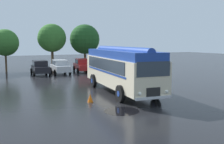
% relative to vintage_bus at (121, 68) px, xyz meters
% --- Properties ---
extents(ground_plane, '(120.00, 120.00, 0.00)m').
position_rel_vintage_bus_xyz_m(ground_plane, '(0.63, -0.70, -1.89)').
color(ground_plane, black).
extents(vintage_bus, '(3.53, 10.30, 3.49)m').
position_rel_vintage_bus_xyz_m(vintage_bus, '(0.00, 0.00, 0.00)').
color(vintage_bus, beige).
rests_on(vintage_bus, ground).
extents(car_near_left, '(2.12, 4.28, 1.66)m').
position_rel_vintage_bus_xyz_m(car_near_left, '(-3.44, 13.75, -1.05)').
color(car_near_left, black).
rests_on(car_near_left, ground).
extents(car_mid_left, '(2.12, 4.28, 1.66)m').
position_rel_vintage_bus_xyz_m(car_mid_left, '(-1.04, 13.81, -1.05)').
color(car_mid_left, '#B7BABF').
rests_on(car_mid_left, ground).
extents(car_mid_right, '(2.35, 4.38, 1.66)m').
position_rel_vintage_bus_xyz_m(car_mid_right, '(2.04, 14.35, -1.05)').
color(car_mid_right, maroon).
rests_on(car_mid_right, ground).
extents(car_far_right, '(2.15, 4.29, 1.66)m').
position_rel_vintage_bus_xyz_m(car_far_right, '(4.55, 14.71, -1.05)').
color(car_far_right, '#4C5156').
rests_on(car_far_right, ground).
extents(box_van, '(2.64, 5.89, 2.50)m').
position_rel_vintage_bus_xyz_m(box_van, '(7.77, 15.20, -0.53)').
color(box_van, '#B2B7BC').
rests_on(box_van, ground).
extents(tree_left_of_centre, '(3.46, 3.46, 5.48)m').
position_rel_vintage_bus_xyz_m(tree_left_of_centre, '(-6.71, 18.86, 1.81)').
color(tree_left_of_centre, '#4C3823').
rests_on(tree_left_of_centre, ground).
extents(tree_centre, '(3.96, 3.91, 6.34)m').
position_rel_vintage_bus_xyz_m(tree_centre, '(-0.86, 19.08, 2.44)').
color(tree_centre, '#4C3823').
rests_on(tree_centre, ground).
extents(tree_right_of_centre, '(4.33, 4.33, 6.38)m').
position_rel_vintage_bus_xyz_m(tree_right_of_centre, '(4.08, 18.81, 2.34)').
color(tree_right_of_centre, '#4C3823').
rests_on(tree_right_of_centre, ground).
extents(traffic_cone, '(0.36, 0.36, 0.55)m').
position_rel_vintage_bus_xyz_m(traffic_cone, '(-3.32, -2.12, -1.62)').
color(traffic_cone, orange).
rests_on(traffic_cone, ground).
extents(puddle_patch, '(1.98, 1.98, 0.01)m').
position_rel_vintage_bus_xyz_m(puddle_patch, '(-2.54, -4.92, -1.89)').
color(puddle_patch, black).
rests_on(puddle_patch, ground).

